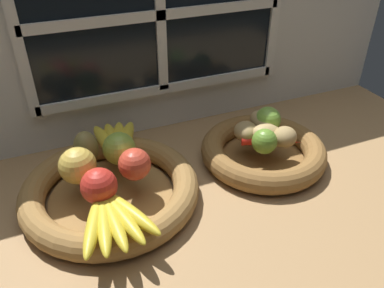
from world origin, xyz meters
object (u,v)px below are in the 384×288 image
at_px(potato_large, 265,133).
at_px(potato_oblong, 246,131).
at_px(fruit_bowl_right, 263,151).
at_px(pear_brown, 86,148).
at_px(banana_bunch_front, 112,217).
at_px(lime_near, 265,142).
at_px(lime_far, 268,120).
at_px(banana_bunch_back, 116,141).
at_px(chili_pepper, 271,142).
at_px(potato_back, 263,122).
at_px(apple_golden_left, 78,165).
at_px(apple_green_back, 119,148).
at_px(apple_red_front, 99,186).
at_px(potato_small, 285,137).
at_px(apple_red_right, 135,164).
at_px(fruit_bowl_left, 111,190).

distance_m(potato_large, potato_oblong, 0.05).
height_order(fruit_bowl_right, pear_brown, pear_brown).
height_order(banana_bunch_front, lime_near, lime_near).
bearing_deg(lime_far, banana_bunch_back, 168.43).
height_order(lime_far, chili_pepper, lime_far).
bearing_deg(potato_back, apple_golden_left, -176.78).
distance_m(apple_green_back, lime_near, 0.32).
bearing_deg(apple_red_front, fruit_bowl_right, 8.15).
bearing_deg(lime_near, apple_green_back, 163.90).
bearing_deg(apple_red_front, potato_large, 8.15).
relative_size(banana_bunch_back, potato_oblong, 2.64).
distance_m(apple_red_front, apple_green_back, 0.13).
relative_size(apple_golden_left, pear_brown, 1.00).
height_order(fruit_bowl_right, apple_golden_left, apple_golden_left).
distance_m(apple_golden_left, potato_small, 0.46).
bearing_deg(fruit_bowl_right, apple_green_back, 171.46).
distance_m(apple_golden_left, chili_pepper, 0.44).
xyz_separation_m(apple_red_right, lime_near, (0.29, -0.02, -0.00)).
distance_m(banana_bunch_front, potato_oblong, 0.39).
xyz_separation_m(potato_back, lime_near, (-0.05, -0.08, 0.00)).
xyz_separation_m(banana_bunch_front, lime_far, (0.43, 0.17, 0.02)).
distance_m(fruit_bowl_right, apple_red_front, 0.41).
relative_size(potato_small, lime_near, 1.05).
bearing_deg(pear_brown, fruit_bowl_left, -69.66).
height_order(potato_large, potato_small, potato_small).
bearing_deg(chili_pepper, pear_brown, -169.15).
height_order(apple_red_right, apple_golden_left, apple_golden_left).
relative_size(fruit_bowl_left, chili_pepper, 2.67).
height_order(apple_red_right, pear_brown, pear_brown).
height_order(fruit_bowl_right, potato_large, potato_large).
relative_size(potato_back, potato_small, 1.33).
distance_m(apple_golden_left, pear_brown, 0.06).
height_order(apple_green_back, potato_back, apple_green_back).
xyz_separation_m(fruit_bowl_right, potato_large, (-0.00, -0.00, 0.05)).
height_order(pear_brown, potato_large, pear_brown).
bearing_deg(potato_small, potato_oblong, 138.58).
bearing_deg(apple_red_front, apple_red_right, 27.55).
bearing_deg(chili_pepper, banana_bunch_back, -177.37).
bearing_deg(potato_large, potato_small, -45.00).
height_order(apple_golden_left, banana_bunch_back, apple_golden_left).
bearing_deg(lime_far, chili_pepper, -112.34).
bearing_deg(chili_pepper, lime_near, -126.56).
bearing_deg(chili_pepper, banana_bunch_front, -140.79).
bearing_deg(potato_back, apple_red_front, -166.43).
bearing_deg(apple_red_right, apple_red_front, -152.45).
relative_size(apple_golden_left, lime_near, 1.33).
bearing_deg(potato_oblong, potato_small, -41.42).
xyz_separation_m(apple_golden_left, potato_large, (0.43, -0.02, -0.02)).
distance_m(potato_oblong, lime_far, 0.07).
height_order(potato_back, potato_oblong, potato_back).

